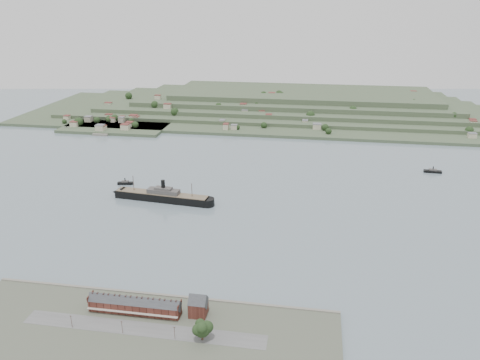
% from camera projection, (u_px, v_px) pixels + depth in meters
% --- Properties ---
extents(ground, '(1400.00, 1400.00, 0.00)m').
position_uv_depth(ground, '(213.00, 203.00, 430.73)').
color(ground, slate).
rests_on(ground, ground).
extents(near_shore, '(220.00, 80.00, 2.60)m').
position_uv_depth(near_shore, '(140.00, 336.00, 258.19)').
color(near_shore, '#4C5142').
rests_on(near_shore, ground).
extents(terrace_row, '(55.60, 9.80, 11.07)m').
position_uv_depth(terrace_row, '(135.00, 305.00, 274.90)').
color(terrace_row, '#472019').
rests_on(terrace_row, ground).
extents(gabled_building, '(10.40, 10.18, 14.09)m').
position_uv_depth(gabled_building, '(198.00, 305.00, 272.44)').
color(gabled_building, '#472019').
rests_on(gabled_building, ground).
extents(far_peninsula, '(760.00, 309.00, 30.00)m').
position_uv_depth(far_peninsula, '(279.00, 105.00, 784.71)').
color(far_peninsula, '#34462F').
rests_on(far_peninsula, ground).
extents(steamship, '(102.69, 21.69, 24.64)m').
position_uv_depth(steamship, '(159.00, 196.00, 435.91)').
color(steamship, black).
rests_on(steamship, ground).
extents(tugboat, '(15.87, 6.72, 6.93)m').
position_uv_depth(tugboat, '(125.00, 183.00, 475.19)').
color(tugboat, black).
rests_on(tugboat, ground).
extents(ferry_west, '(19.18, 10.45, 6.94)m').
position_uv_depth(ferry_west, '(67.00, 129.00, 678.03)').
color(ferry_west, black).
rests_on(ferry_west, ground).
extents(ferry_east, '(18.80, 6.49, 6.93)m').
position_uv_depth(ferry_east, '(433.00, 171.00, 508.15)').
color(ferry_east, black).
rests_on(ferry_east, ground).
extents(fig_tree, '(11.13, 9.64, 12.42)m').
position_uv_depth(fig_tree, '(202.00, 329.00, 250.96)').
color(fig_tree, '#412A1E').
rests_on(fig_tree, ground).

